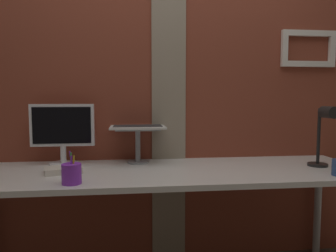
# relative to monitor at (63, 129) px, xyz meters

# --- Properties ---
(brick_wall_back) EXTENTS (3.44, 0.16, 2.62)m
(brick_wall_back) POSITION_rel_monitor_xyz_m (0.65, 0.18, 0.36)
(brick_wall_back) COLOR brown
(brick_wall_back) RESTS_ON ground_plane
(desk) EXTENTS (2.36, 0.70, 0.72)m
(desk) POSITION_rel_monitor_xyz_m (0.65, -0.23, -0.28)
(desk) COLOR white
(desk) RESTS_ON ground_plane
(monitor) EXTENTS (0.39, 0.18, 0.38)m
(monitor) POSITION_rel_monitor_xyz_m (0.00, 0.00, 0.00)
(monitor) COLOR white
(monitor) RESTS_ON desk
(laptop_stand) EXTENTS (0.28, 0.22, 0.23)m
(laptop_stand) POSITION_rel_monitor_xyz_m (0.47, 0.00, -0.07)
(laptop_stand) COLOR gray
(laptop_stand) RESTS_ON desk
(laptop) EXTENTS (0.35, 0.33, 0.23)m
(laptop) POSITION_rel_monitor_xyz_m (0.47, 0.08, 0.06)
(laptop) COLOR silver
(laptop) RESTS_ON laptop_stand
(desk_lamp) EXTENTS (0.12, 0.20, 0.37)m
(desk_lamp) POSITION_rel_monitor_xyz_m (1.58, -0.28, 0.01)
(desk_lamp) COLOR black
(desk_lamp) RESTS_ON desk
(pen_cup) EXTENTS (0.09, 0.09, 0.16)m
(pen_cup) POSITION_rel_monitor_xyz_m (0.14, -0.48, -0.17)
(pen_cup) COLOR purple
(pen_cup) RESTS_ON desk
(paper_clutter_stack) EXTENTS (0.23, 0.19, 0.03)m
(paper_clutter_stack) POSITION_rel_monitor_xyz_m (0.04, -0.23, -0.21)
(paper_clutter_stack) COLOR silver
(paper_clutter_stack) RESTS_ON desk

